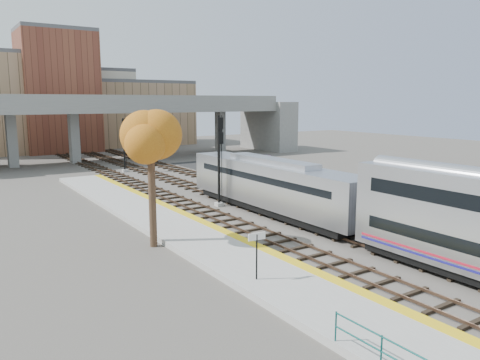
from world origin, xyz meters
TOP-DOWN VIEW (x-y plane):
  - ground at (0.00, 0.00)m, footprint 160.00×160.00m
  - platform at (-7.25, 0.00)m, footprint 4.50×60.00m
  - yellow_strip at (-5.35, 0.00)m, footprint 0.70×60.00m
  - tracks at (0.93, 12.50)m, footprint 10.70×95.00m
  - overpass at (4.92, 45.00)m, footprint 54.00×12.00m
  - buildings_far at (1.26, 66.57)m, footprint 43.00×21.00m
  - parking_lot at (14.00, 28.00)m, footprint 14.00×18.00m
  - locomotive at (1.00, 5.52)m, footprint 3.02×19.05m
  - signal_mast_near at (-1.10, 9.89)m, footprint 0.60×0.64m
  - signal_mast_mid at (3.00, 16.78)m, footprint 0.60×0.64m
  - signal_mast_far at (-1.10, 32.72)m, footprint 0.60×0.64m
  - station_sign at (-8.38, -5.75)m, footprint 0.90×0.14m
  - tree at (-10.02, 2.71)m, footprint 3.60×3.60m
  - car_a at (12.73, 25.14)m, footprint 1.27×3.13m
  - car_b at (13.97, 27.12)m, footprint 1.82×4.12m
  - car_c at (18.30, 29.06)m, footprint 3.06×3.91m

SIDE VIEW (x-z plane):
  - ground at x=0.00m, z-range 0.00..0.00m
  - parking_lot at x=14.00m, z-range 0.00..0.04m
  - tracks at x=0.93m, z-range -0.05..0.20m
  - platform at x=-7.25m, z-range 0.00..0.35m
  - yellow_strip at x=-5.35m, z-range 0.35..0.36m
  - car_c at x=18.30m, z-range 0.04..1.10m
  - car_a at x=12.73m, z-range 0.04..1.10m
  - car_b at x=13.97m, z-range 0.04..1.36m
  - station_sign at x=-8.38m, z-range 0.84..3.12m
  - locomotive at x=1.00m, z-range 0.23..4.33m
  - signal_mast_far at x=-1.10m, z-range -0.11..6.50m
  - signal_mast_mid at x=3.00m, z-range -0.11..6.51m
  - signal_mast_near at x=-1.10m, z-range 0.06..7.60m
  - overpass at x=4.92m, z-range 1.06..10.56m
  - tree at x=-10.02m, z-range 2.03..10.42m
  - buildings_far at x=1.26m, z-range -2.42..18.18m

